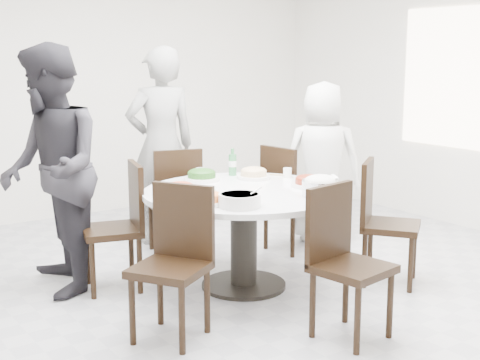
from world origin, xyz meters
TOP-DOWN VIEW (x-y plane):
  - floor at (0.00, 0.00)m, footprint 6.00×6.00m
  - wall_back at (0.00, 3.00)m, footprint 6.00×0.01m
  - dining_table at (0.13, 0.08)m, footprint 1.50×1.50m
  - chair_ne at (1.05, 0.63)m, footprint 0.46×0.46m
  - chair_n at (0.12, 1.16)m, footprint 0.51×0.51m
  - chair_nw at (-0.70, 0.61)m, footprint 0.52×0.52m
  - chair_sw at (-0.78, -0.42)m, footprint 0.58×0.58m
  - chair_s at (0.15, -1.05)m, footprint 0.48×0.48m
  - chair_se at (1.10, -0.49)m, footprint 0.59×0.59m
  - diner_right at (1.48, 0.73)m, footprint 0.87×0.82m
  - diner_middle at (0.22, 1.54)m, footprint 0.72×0.53m
  - diner_left at (-1.07, 0.80)m, footprint 0.85×1.01m
  - dish_greens at (0.07, 0.59)m, footprint 0.29×0.29m
  - dish_pale at (0.46, 0.42)m, footprint 0.27×0.27m
  - dish_orange at (-0.34, 0.22)m, footprint 0.25×0.25m
  - dish_redbrown at (0.60, -0.09)m, footprint 0.26×0.26m
  - dish_tofu at (-0.35, -0.16)m, footprint 0.26×0.26m
  - rice_bowl at (0.46, -0.40)m, footprint 0.27×0.27m
  - soup_bowl at (-0.20, -0.34)m, footprint 0.28×0.28m
  - beverage_bottle at (0.40, 0.63)m, footprint 0.06×0.06m
  - tea_cups at (0.11, 0.68)m, footprint 0.07×0.07m
  - chopsticks at (0.10, 0.71)m, footprint 0.24×0.04m

SIDE VIEW (x-z plane):
  - floor at x=0.00m, z-range -0.01..0.01m
  - dining_table at x=0.13m, z-range 0.00..0.75m
  - chair_ne at x=1.05m, z-range 0.00..0.95m
  - chair_n at x=0.12m, z-range 0.00..0.95m
  - chair_nw at x=-0.70m, z-range 0.00..0.95m
  - chair_sw at x=-0.78m, z-range 0.00..0.95m
  - chair_s at x=0.15m, z-range 0.00..0.95m
  - chair_se at x=1.10m, z-range 0.00..0.95m
  - diner_right at x=1.48m, z-range 0.00..1.50m
  - chopsticks at x=0.10m, z-range 0.75..0.76m
  - dish_redbrown at x=0.60m, z-range 0.75..0.82m
  - dish_tofu at x=-0.35m, z-range 0.75..0.82m
  - dish_orange at x=-0.34m, z-range 0.75..0.82m
  - dish_pale at x=0.46m, z-range 0.75..0.82m
  - dish_greens at x=0.07m, z-range 0.75..0.82m
  - tea_cups at x=0.11m, z-range 0.75..0.83m
  - soup_bowl at x=-0.20m, z-range 0.75..0.84m
  - rice_bowl at x=0.46m, z-range 0.75..0.87m
  - beverage_bottle at x=0.40m, z-range 0.75..0.98m
  - diner_middle at x=0.22m, z-range 0.00..1.81m
  - diner_left at x=-1.07m, z-range 0.00..1.83m
  - wall_back at x=0.00m, z-range 0.00..2.80m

